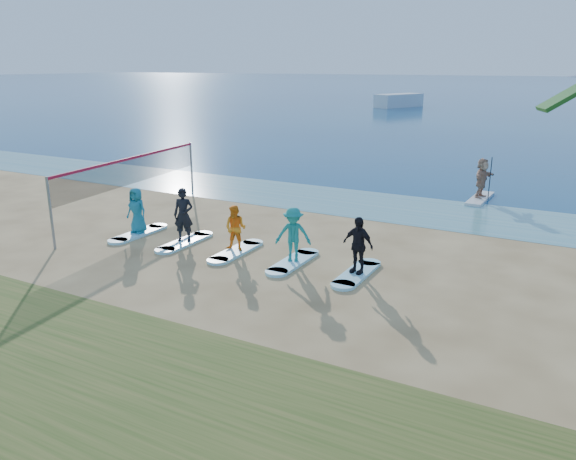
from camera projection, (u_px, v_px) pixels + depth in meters
The scene contains 17 objects.
ground at pixel (239, 281), 16.21m from camera, with size 600.00×600.00×0.00m, color tan.
shallow_water at pixel (369, 204), 25.05m from camera, with size 600.00×600.00×0.00m, color teal.
ocean at pixel (567, 87), 150.85m from camera, with size 600.00×600.00×0.00m, color navy.
volleyball_net at pixel (132, 171), 22.50m from camera, with size 1.19×9.02×2.50m.
paddleboard at pixel (480, 198), 25.92m from camera, with size 0.70×3.00×0.12m, color silver.
paddleboarder at pixel (482, 178), 25.65m from camera, with size 1.68×0.53×1.81m, color tan.
boat_offshore_a at pixel (398, 107), 81.33m from camera, with size 2.68×7.82×1.87m, color silver.
surfboard_0 at pixel (139, 233), 20.61m from camera, with size 0.70×2.20×0.09m, color #A4EFFF.
student_0 at pixel (137, 210), 20.37m from camera, with size 0.81×0.53×1.67m, color teal.
surfboard_1 at pixel (185, 242), 19.63m from camera, with size 0.70×2.20×0.09m, color #A4EFFF.
student_1 at pixel (183, 215), 19.35m from camera, with size 0.68×0.45×1.87m, color black.
surfboard_2 at pixel (236, 251), 18.64m from camera, with size 0.70×2.20×0.09m, color #A4EFFF.
student_2 at pixel (236, 228), 18.41m from camera, with size 0.74×0.58×1.52m, color orange.
surfboard_3 at pixel (293, 262), 17.66m from camera, with size 0.70×2.20×0.09m, color #A4EFFF.
student_3 at pixel (293, 235), 17.40m from camera, with size 1.11×0.64×1.72m, color teal.
surfboard_4 at pixel (357, 274), 16.67m from camera, with size 0.70×2.20×0.09m, color #A4EFFF.
student_4 at pixel (358, 245), 16.41m from camera, with size 1.00×0.42×1.71m, color black.
Camera 1 is at (8.49, -12.59, 6.03)m, focal length 35.00 mm.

